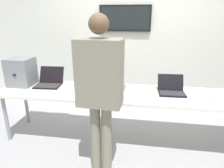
{
  "coord_description": "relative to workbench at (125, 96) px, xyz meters",
  "views": [
    {
      "loc": [
        0.21,
        -2.46,
        1.7
      ],
      "look_at": [
        -0.18,
        0.02,
        0.83
      ],
      "focal_mm": 32.18,
      "sensor_mm": 36.0,
      "label": 1
    }
  ],
  "objects": [
    {
      "name": "laptop_station_1",
      "position": [
        -0.24,
        0.1,
        0.11
      ],
      "size": [
        0.35,
        0.35,
        0.27
      ],
      "color": "#B2B0BC",
      "rests_on": "workbench"
    },
    {
      "name": "laptop_station_0",
      "position": [
        -1.12,
        0.13,
        0.1
      ],
      "size": [
        0.38,
        0.39,
        0.24
      ],
      "color": "black",
      "rests_on": "workbench"
    },
    {
      "name": "person",
      "position": [
        -0.2,
        -0.62,
        0.36
      ],
      "size": [
        0.45,
        0.6,
        1.72
      ],
      "color": "gray",
      "rests_on": "ground"
    },
    {
      "name": "ground",
      "position": [
        0.0,
        0.0,
        -0.7
      ],
      "size": [
        8.0,
        8.0,
        0.04
      ],
      "primitive_type": "cube",
      "color": "#97979A"
    },
    {
      "name": "coffee_mug",
      "position": [
        1.02,
        -0.25,
        0.09
      ],
      "size": [
        0.08,
        0.08,
        0.09
      ],
      "color": "white",
      "rests_on": "workbench"
    },
    {
      "name": "workbench",
      "position": [
        0.0,
        0.0,
        0.0
      ],
      "size": [
        3.45,
        0.7,
        0.73
      ],
      "color": "white",
      "rests_on": "ground"
    },
    {
      "name": "laptop_station_2",
      "position": [
        0.6,
        0.09,
        0.09
      ],
      "size": [
        0.35,
        0.34,
        0.21
      ],
      "color": "black",
      "rests_on": "workbench"
    },
    {
      "name": "back_wall",
      "position": [
        -0.0,
        1.13,
        0.55
      ],
      "size": [
        8.0,
        0.11,
        2.44
      ],
      "color": "silver",
      "rests_on": "ground"
    },
    {
      "name": "equipment_box",
      "position": [
        -1.51,
        0.07,
        0.24
      ],
      "size": [
        0.34,
        0.33,
        0.4
      ],
      "color": "slate",
      "rests_on": "workbench"
    }
  ]
}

